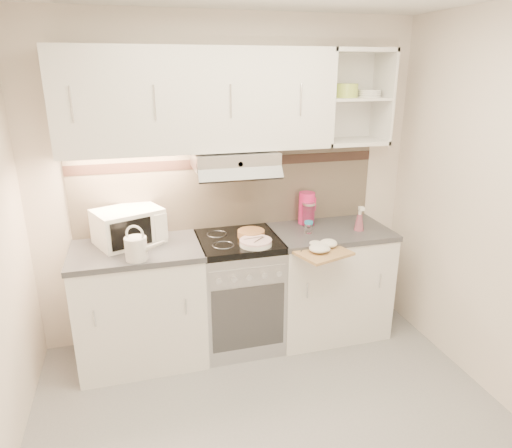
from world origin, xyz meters
name	(u,v)px	position (x,y,z in m)	size (l,w,h in m)	color
ground	(283,442)	(0.00, 0.00, 0.00)	(3.00, 3.00, 0.00)	gray
room_shell	(268,160)	(0.00, 0.37, 1.63)	(3.04, 2.84, 2.52)	silver
base_cabinet_left	(141,306)	(-0.75, 1.10, 0.43)	(0.90, 0.60, 0.86)	white
worktop_left	(136,250)	(-0.75, 1.10, 0.88)	(0.92, 0.62, 0.04)	#47474C
base_cabinet_right	(327,283)	(0.75, 1.10, 0.43)	(0.90, 0.60, 0.86)	white
worktop_right	(330,231)	(0.75, 1.10, 0.88)	(0.92, 0.62, 0.04)	#47474C
electric_range	(239,291)	(0.00, 1.10, 0.45)	(0.60, 0.60, 0.90)	#B7B7BC
microwave	(128,226)	(-0.79, 1.22, 1.03)	(0.54, 0.48, 0.25)	white
watering_can	(137,248)	(-0.74, 0.88, 0.99)	(0.27, 0.18, 0.24)	silver
plate_stack	(256,242)	(0.09, 0.92, 0.92)	(0.23, 0.23, 0.05)	white
bread_loaf	(251,234)	(0.10, 1.10, 0.93)	(0.20, 0.20, 0.05)	#AA6D4B
pink_pitcher	(307,208)	(0.62, 1.29, 1.03)	(0.14, 0.13, 0.26)	#D51F63
glass_jar	(309,214)	(0.61, 1.23, 1.00)	(0.10, 0.10, 0.19)	white
spice_jar	(309,227)	(0.55, 1.06, 0.95)	(0.07, 0.07, 0.10)	white
spray_bottle	(359,220)	(0.96, 1.02, 0.98)	(0.08, 0.08, 0.21)	pink
cutting_board	(321,252)	(0.52, 0.74, 0.87)	(0.36, 0.32, 0.02)	tan
dish_towel	(321,244)	(0.54, 0.78, 0.91)	(0.25, 0.21, 0.07)	silver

